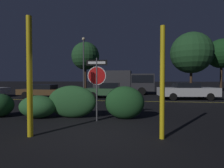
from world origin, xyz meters
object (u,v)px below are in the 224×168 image
(stop_sign, at_px, (97,77))
(passing_car_1, at_px, (46,91))
(hedge_bush_2, at_px, (72,102))
(hedge_bush_3, at_px, (124,103))
(passing_car_2, at_px, (109,90))
(delivery_truck, at_px, (125,81))
(street_lamp, at_px, (84,61))
(yellow_pole_right, at_px, (162,83))
(tree_2, at_px, (222,54))
(tree_1, at_px, (85,56))
(yellow_pole_left, at_px, (30,77))
(hedge_bush_1, at_px, (38,107))
(passing_car_3, at_px, (187,91))
(tree_0, at_px, (191,53))

(stop_sign, xyz_separation_m, passing_car_1, (-6.56, 8.30, -1.16))
(passing_car_1, bearing_deg, hedge_bush_2, 36.48)
(hedge_bush_3, xyz_separation_m, passing_car_2, (-1.82, 8.26, -0.00))
(delivery_truck, height_order, street_lamp, street_lamp)
(yellow_pole_right, relative_size, passing_car_2, 0.76)
(hedge_bush_3, xyz_separation_m, tree_2, (12.78, 18.90, 4.62))
(delivery_truck, bearing_deg, tree_1, -130.13)
(tree_1, xyz_separation_m, tree_2, (19.64, 0.27, 0.06))
(yellow_pole_left, xyz_separation_m, hedge_bush_2, (0.35, 2.62, -1.07))
(yellow_pole_left, bearing_deg, hedge_bush_3, 44.90)
(hedge_bush_2, height_order, passing_car_2, hedge_bush_2)
(street_lamp, distance_m, tree_1, 6.80)
(stop_sign, xyz_separation_m, passing_car_2, (-0.72, 8.80, -1.09))
(stop_sign, bearing_deg, hedge_bush_2, 156.41)
(hedge_bush_1, height_order, street_lamp, street_lamp)
(hedge_bush_3, bearing_deg, yellow_pole_left, -135.10)
(street_lamp, bearing_deg, hedge_bush_1, -83.16)
(hedge_bush_1, bearing_deg, street_lamp, 96.84)
(stop_sign, bearing_deg, street_lamp, 106.81)
(tree_2, bearing_deg, delivery_truck, -155.52)
(passing_car_2, xyz_separation_m, street_lamp, (-3.48, 3.91, 3.16))
(yellow_pole_left, relative_size, yellow_pole_right, 1.11)
(hedge_bush_1, xyz_separation_m, passing_car_1, (-3.85, 8.01, 0.14))
(yellow_pole_left, relative_size, hedge_bush_1, 2.15)
(yellow_pole_left, distance_m, passing_car_3, 13.12)
(passing_car_1, height_order, passing_car_2, passing_car_2)
(street_lamp, bearing_deg, stop_sign, -71.71)
(tree_0, bearing_deg, passing_car_1, -151.20)
(street_lamp, bearing_deg, tree_2, 20.43)
(stop_sign, distance_m, passing_car_2, 8.90)
(passing_car_3, distance_m, delivery_truck, 7.39)
(hedge_bush_2, relative_size, passing_car_2, 0.52)
(hedge_bush_2, xyz_separation_m, passing_car_1, (-5.33, 7.80, -0.08))
(tree_1, bearing_deg, hedge_bush_3, -69.77)
(passing_car_2, xyz_separation_m, tree_2, (14.59, 10.64, 4.62))
(tree_1, distance_m, tree_2, 19.64)
(hedge_bush_3, height_order, passing_car_1, hedge_bush_3)
(yellow_pole_right, relative_size, passing_car_1, 0.64)
(stop_sign, distance_m, hedge_bush_2, 1.71)
(hedge_bush_1, height_order, tree_1, tree_1)
(hedge_bush_1, relative_size, passing_car_3, 0.33)
(hedge_bush_1, xyz_separation_m, hedge_bush_3, (3.81, 0.25, 0.21))
(passing_car_1, distance_m, passing_car_2, 5.86)
(yellow_pole_left, bearing_deg, street_lamp, 100.05)
(hedge_bush_2, distance_m, passing_car_3, 10.82)
(passing_car_2, height_order, tree_2, tree_2)
(passing_car_2, bearing_deg, tree_1, 28.28)
(stop_sign, relative_size, hedge_bush_2, 1.17)
(passing_car_2, bearing_deg, hedge_bush_1, 169.16)
(yellow_pole_left, bearing_deg, stop_sign, 53.37)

